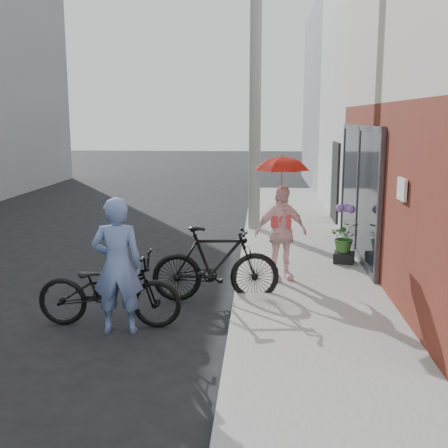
# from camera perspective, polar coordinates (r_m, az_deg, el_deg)

# --- Properties ---
(ground) EXTENTS (80.00, 80.00, 0.00)m
(ground) POSITION_cam_1_polar(r_m,az_deg,el_deg) (8.03, -5.61, -9.45)
(ground) COLOR black
(ground) RESTS_ON ground
(sidewalk) EXTENTS (2.20, 24.00, 0.12)m
(sidewalk) POSITION_cam_1_polar(r_m,az_deg,el_deg) (9.84, 8.55, -5.32)
(sidewalk) COLOR gray
(sidewalk) RESTS_ON ground
(curb) EXTENTS (0.12, 24.00, 0.12)m
(curb) POSITION_cam_1_polar(r_m,az_deg,el_deg) (9.82, 1.76, -5.25)
(curb) COLOR #9E9E99
(curb) RESTS_ON ground
(east_building_far) EXTENTS (8.00, 8.00, 7.00)m
(east_building_far) POSITION_cam_1_polar(r_m,az_deg,el_deg) (24.18, 18.47, 11.96)
(east_building_far) COLOR gray
(east_building_far) RESTS_ON ground
(utility_pole) EXTENTS (0.28, 0.28, 7.00)m
(utility_pole) POSITION_cam_1_polar(r_m,az_deg,el_deg) (13.45, 3.20, 13.87)
(utility_pole) COLOR #9E9E99
(utility_pole) RESTS_ON ground
(officer) EXTENTS (0.68, 0.48, 1.79)m
(officer) POSITION_cam_1_polar(r_m,az_deg,el_deg) (7.36, -10.77, -4.18)
(officer) COLOR #6880B8
(officer) RESTS_ON ground
(bike_left) EXTENTS (1.94, 0.68, 1.02)m
(bike_left) POSITION_cam_1_polar(r_m,az_deg,el_deg) (7.70, -11.58, -6.52)
(bike_left) COLOR black
(bike_left) RESTS_ON ground
(bike_right) EXTENTS (1.98, 0.75, 1.16)m
(bike_right) POSITION_cam_1_polar(r_m,az_deg,el_deg) (8.53, -0.82, -4.09)
(bike_right) COLOR black
(bike_right) RESTS_ON ground
(kimono_woman) EXTENTS (0.99, 0.70, 1.56)m
(kimono_woman) POSITION_cam_1_polar(r_m,az_deg,el_deg) (9.26, 5.78, -0.92)
(kimono_woman) COLOR #FFD7D5
(kimono_woman) RESTS_ON sidewalk
(parasol) EXTENTS (0.86, 0.86, 0.76)m
(parasol) POSITION_cam_1_polar(r_m,az_deg,el_deg) (9.09, 5.92, 6.25)
(parasol) COLOR red
(parasol) RESTS_ON kimono_woman
(planter) EXTENTS (0.44, 0.44, 0.19)m
(planter) POSITION_cam_1_polar(r_m,az_deg,el_deg) (10.66, 12.09, -3.33)
(planter) COLOR black
(planter) RESTS_ON sidewalk
(potted_plant) EXTENTS (0.53, 0.46, 0.59)m
(potted_plant) POSITION_cam_1_polar(r_m,az_deg,el_deg) (10.57, 12.18, -1.28)
(potted_plant) COLOR #3A6F2C
(potted_plant) RESTS_ON planter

